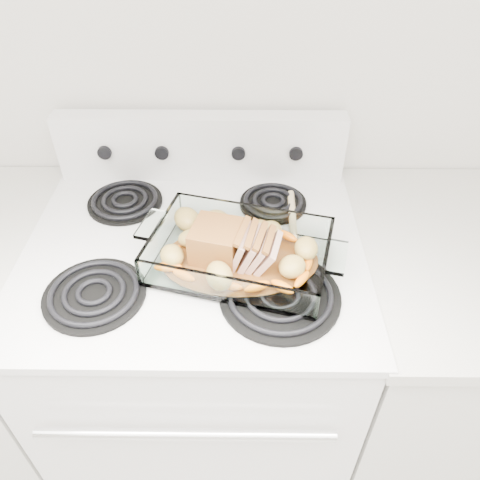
{
  "coord_description": "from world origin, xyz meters",
  "views": [
    {
      "loc": [
        0.12,
        0.85,
        1.65
      ],
      "look_at": [
        0.11,
        1.61,
        0.99
      ],
      "focal_mm": 35.0,
      "sensor_mm": 36.0,
      "label": 1
    }
  ],
  "objects_px": {
    "electric_range": "(204,360)",
    "baking_dish": "(240,256)",
    "pork_roast": "(227,246)",
    "counter_right": "(428,365)"
  },
  "relations": [
    {
      "from": "counter_right",
      "to": "pork_roast",
      "type": "xyz_separation_m",
      "value": [
        -0.58,
        -0.07,
        0.52
      ]
    },
    {
      "from": "electric_range",
      "to": "pork_roast",
      "type": "bearing_deg",
      "value": -40.0
    },
    {
      "from": "baking_dish",
      "to": "pork_roast",
      "type": "xyz_separation_m",
      "value": [
        -0.03,
        0.0,
        0.03
      ]
    },
    {
      "from": "counter_right",
      "to": "baking_dish",
      "type": "height_order",
      "value": "baking_dish"
    },
    {
      "from": "pork_roast",
      "to": "electric_range",
      "type": "bearing_deg",
      "value": 126.23
    },
    {
      "from": "electric_range",
      "to": "baking_dish",
      "type": "relative_size",
      "value": 3.01
    },
    {
      "from": "counter_right",
      "to": "baking_dish",
      "type": "xyz_separation_m",
      "value": [
        -0.56,
        -0.07,
        0.5
      ]
    },
    {
      "from": "electric_range",
      "to": "pork_roast",
      "type": "height_order",
      "value": "electric_range"
    },
    {
      "from": "electric_range",
      "to": "pork_roast",
      "type": "distance_m",
      "value": 0.52
    },
    {
      "from": "baking_dish",
      "to": "pork_roast",
      "type": "height_order",
      "value": "pork_roast"
    }
  ]
}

